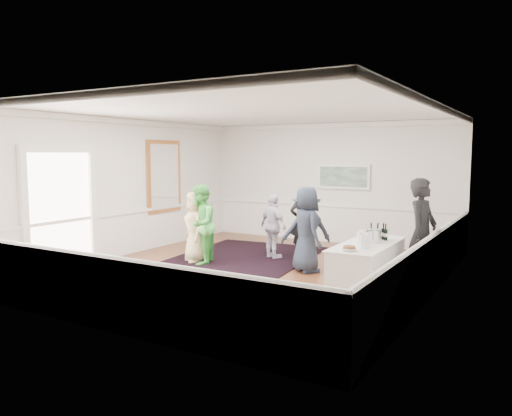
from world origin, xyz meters
The scene contains 23 objects.
floor centered at (0.00, 0.00, 0.00)m, with size 8.00×8.00×0.00m, color brown.
ceiling centered at (0.00, 0.00, 3.20)m, with size 7.00×8.00×0.02m, color white.
wall_left centered at (-3.50, 0.00, 1.60)m, with size 0.02×8.00×3.20m, color white.
wall_right centered at (3.50, 0.00, 1.60)m, with size 0.02×8.00×3.20m, color white.
wall_back centered at (0.00, 4.00, 1.60)m, with size 7.00×0.02×3.20m, color white.
wall_front centered at (0.00, -4.00, 1.60)m, with size 7.00×0.02×3.20m, color white.
wainscoting centered at (0.00, 0.00, 0.50)m, with size 7.00×8.00×1.00m, color white, non-canonical shape.
mirror centered at (-3.45, 1.30, 1.80)m, with size 0.05×1.25×1.85m.
doorway centered at (-3.45, -1.90, 1.42)m, with size 0.10×1.78×2.56m.
landscape_painting centered at (0.40, 3.95, 1.78)m, with size 1.44×0.06×0.66m.
area_rug centered at (-0.89, 1.06, 0.01)m, with size 2.91×3.82×0.02m, color black.
serving_table centered at (2.48, -0.35, 0.43)m, with size 0.80×2.11×0.85m.
bartender centered at (3.20, 0.47, 0.97)m, with size 0.71×0.47×1.95m, color black.
guest_tan centered at (-1.56, 0.11, 0.78)m, with size 0.76×0.49×1.56m, color tan.
guest_green centered at (-1.33, -0.02, 0.86)m, with size 0.84×0.65×1.73m, color #4CBE4C.
guest_lilac centered at (-0.26, 1.30, 0.74)m, with size 0.87×0.36×1.48m, color silver.
guest_dark_a centered at (0.78, 0.82, 0.81)m, with size 1.05×0.60×1.63m, color #202836.
guest_dark_b centered at (0.19, 1.89, 0.81)m, with size 0.59×0.39×1.62m, color black.
guest_navy centered at (0.93, 0.51, 0.86)m, with size 0.84×0.55×1.73m, color #202836.
wine_bottles centered at (2.51, 0.11, 1.01)m, with size 0.35×0.23×0.31m.
juice_pitchers centered at (2.48, -0.60, 0.97)m, with size 0.29×0.62×0.24m.
ice_bucket centered at (2.53, -0.19, 0.97)m, with size 0.26×0.26×0.24m, color silver.
nut_bowl centered at (2.44, -1.15, 0.89)m, with size 0.24×0.24×0.08m.
Camera 1 is at (5.10, -8.56, 2.37)m, focal length 35.00 mm.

